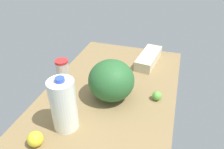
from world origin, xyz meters
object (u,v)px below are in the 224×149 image
object	(u,v)px
watermelon	(111,80)
milk_jug	(64,105)
tumbler_cup	(63,75)
lemon_far_back	(35,139)
egg_carton	(149,58)
lime_near_front	(157,96)

from	to	relation	value
watermelon	milk_jug	size ratio (longest dim) A/B	0.91
tumbler_cup	lemon_far_back	world-z (taller)	tumbler_cup
egg_carton	lemon_far_back	bearing A→B (deg)	-14.40
milk_jug	lemon_far_back	bearing A→B (deg)	-28.03
egg_carton	lemon_far_back	distance (cm)	95.28
milk_jug	lime_near_front	distance (cm)	52.54
tumbler_cup	lime_near_front	size ratio (longest dim) A/B	3.72
egg_carton	milk_jug	size ratio (longest dim) A/B	1.14
egg_carton	lime_near_front	xyz separation A→B (cm)	(40.94, 11.47, -0.94)
tumbler_cup	milk_jug	size ratio (longest dim) A/B	0.70
milk_jug	lime_near_front	bearing A→B (deg)	130.31
watermelon	milk_jug	world-z (taller)	milk_jug
lime_near_front	lemon_far_back	distance (cm)	66.74
milk_jug	lime_near_front	xyz separation A→B (cm)	(-33.29, 39.24, -10.61)
lime_near_front	lemon_far_back	size ratio (longest dim) A/B	0.75
lime_near_front	lemon_far_back	world-z (taller)	lemon_far_back
lime_near_front	watermelon	bearing A→B (deg)	-78.08
watermelon	milk_jug	distance (cm)	31.36
egg_carton	lime_near_front	world-z (taller)	egg_carton
tumbler_cup	lime_near_front	distance (cm)	55.18
egg_carton	lemon_far_back	xyz separation A→B (cm)	(88.48, -35.36, -0.06)
watermelon	lemon_far_back	world-z (taller)	watermelon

